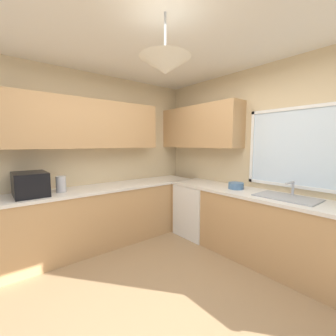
# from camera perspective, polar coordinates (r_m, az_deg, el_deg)

# --- Properties ---
(ground_plane) EXTENTS (8.47, 8.47, 0.00)m
(ground_plane) POSITION_cam_1_polar(r_m,az_deg,el_deg) (2.47, -0.64, -31.61)
(ground_plane) COLOR #997A56
(room_shell) EXTENTS (3.97, 3.71, 2.65)m
(room_shell) POSITION_cam_1_polar(r_m,az_deg,el_deg) (2.95, -2.38, 12.53)
(room_shell) COLOR beige
(room_shell) RESTS_ON ground_plane
(counter_run_left) EXTENTS (0.65, 3.32, 0.88)m
(counter_run_left) POSITION_cam_1_polar(r_m,az_deg,el_deg) (3.54, -17.49, -11.75)
(counter_run_left) COLOR tan
(counter_run_left) RESTS_ON ground_plane
(counter_run_back) EXTENTS (3.06, 0.65, 0.88)m
(counter_run_back) POSITION_cam_1_polar(r_m,az_deg,el_deg) (3.19, 24.06, -14.02)
(counter_run_back) COLOR tan
(counter_run_back) RESTS_ON ground_plane
(dishwasher) EXTENTS (0.60, 0.60, 0.84)m
(dishwasher) POSITION_cam_1_polar(r_m,az_deg,el_deg) (3.81, 7.75, -10.59)
(dishwasher) COLOR white
(dishwasher) RESTS_ON ground_plane
(microwave) EXTENTS (0.48, 0.36, 0.29)m
(microwave) POSITION_cam_1_polar(r_m,az_deg,el_deg) (3.21, -31.86, -3.52)
(microwave) COLOR black
(microwave) RESTS_ON counter_run_left
(kettle) EXTENTS (0.13, 0.13, 0.21)m
(kettle) POSITION_cam_1_polar(r_m,az_deg,el_deg) (3.25, -25.77, -3.76)
(kettle) COLOR #B7B7BC
(kettle) RESTS_ON counter_run_left
(sink_assembly) EXTENTS (0.67, 0.40, 0.19)m
(sink_assembly) POSITION_cam_1_polar(r_m,az_deg,el_deg) (2.99, 28.19, -6.61)
(sink_assembly) COLOR #9EA0A5
(sink_assembly) RESTS_ON counter_run_back
(bowl) EXTENTS (0.21, 0.21, 0.09)m
(bowl) POSITION_cam_1_polar(r_m,az_deg,el_deg) (3.29, 17.04, -4.37)
(bowl) COLOR #4C7099
(bowl) RESTS_ON counter_run_back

